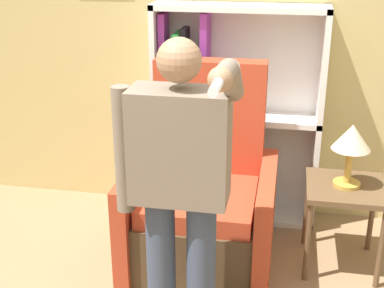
{
  "coord_description": "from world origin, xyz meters",
  "views": [
    {
      "loc": [
        0.4,
        -1.87,
        2.07
      ],
      "look_at": [
        -0.1,
        0.79,
        1.0
      ],
      "focal_mm": 50.0,
      "sensor_mm": 36.0,
      "label": 1
    }
  ],
  "objects": [
    {
      "name": "wall_back",
      "position": [
        -0.01,
        2.03,
        1.4
      ],
      "size": [
        8.0,
        0.11,
        2.8
      ],
      "color": "tan",
      "rests_on": "ground_plane"
    },
    {
      "name": "bookcase",
      "position": [
        -0.11,
        1.87,
        0.8
      ],
      "size": [
        1.23,
        0.28,
        1.62
      ],
      "color": "white",
      "rests_on": "ground_plane"
    },
    {
      "name": "armchair",
      "position": [
        -0.11,
        1.25,
        0.39
      ],
      "size": [
        0.94,
        0.88,
        1.3
      ],
      "color": "#4C3823",
      "rests_on": "ground_plane"
    },
    {
      "name": "person_standing",
      "position": [
        -0.09,
        0.4,
        0.95
      ],
      "size": [
        0.62,
        0.78,
        1.65
      ],
      "color": "#384256",
      "rests_on": "ground_plane"
    },
    {
      "name": "side_table",
      "position": [
        0.8,
        1.3,
        0.49
      ],
      "size": [
        0.49,
        0.49,
        0.58
      ],
      "color": "brown",
      "rests_on": "ground_plane"
    },
    {
      "name": "table_lamp",
      "position": [
        0.8,
        1.3,
        0.88
      ],
      "size": [
        0.24,
        0.24,
        0.41
      ],
      "color": "gold",
      "rests_on": "side_table"
    }
  ]
}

